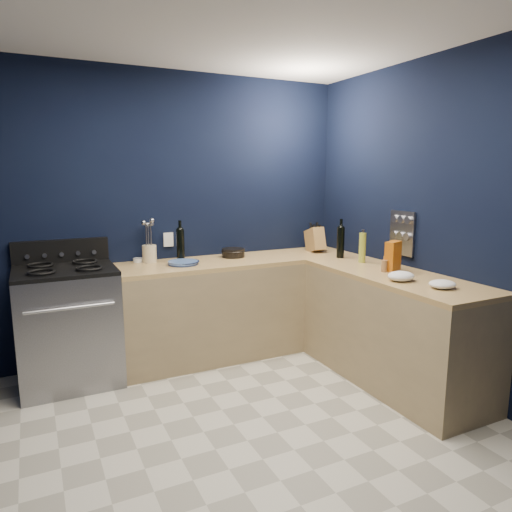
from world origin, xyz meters
TOP-DOWN VIEW (x-y plane):
  - floor at (0.00, 0.00)m, footprint 3.50×3.50m
  - ceiling at (0.00, 0.00)m, footprint 3.50×3.50m
  - wall_back at (0.00, 1.76)m, footprint 3.50×0.02m
  - wall_right at (1.76, 0.00)m, footprint 0.02×3.50m
  - cab_back at (0.60, 1.44)m, footprint 2.30×0.63m
  - top_back at (0.60, 1.44)m, footprint 2.30×0.63m
  - cab_right at (1.44, 0.29)m, footprint 0.63×1.67m
  - top_right at (1.44, 0.29)m, footprint 0.63×1.67m
  - gas_range at (-0.93, 1.42)m, footprint 0.76×0.66m
  - oven_door at (-0.93, 1.10)m, footprint 0.59×0.02m
  - cooktop at (-0.93, 1.42)m, footprint 0.76×0.66m
  - backguard at (-0.93, 1.72)m, footprint 0.76×0.06m
  - spice_panel at (1.74, 0.55)m, footprint 0.02×0.28m
  - wall_outlet at (0.00, 1.74)m, footprint 0.09×0.02m
  - plate_stack at (0.03, 1.40)m, footprint 0.27×0.27m
  - ramekin at (-0.30, 1.69)m, footprint 0.11×0.11m
  - utensil_crock at (-0.21, 1.63)m, footprint 0.15×0.15m
  - wine_bottle_back at (0.06, 1.56)m, footprint 0.08×0.08m
  - lemon_basket at (0.57, 1.54)m, footprint 0.22×0.22m
  - knife_block at (1.45, 1.48)m, footprint 0.15×0.28m
  - wine_bottle_right at (1.47, 1.07)m, footprint 0.09×0.09m
  - oil_bottle at (1.51, 0.80)m, footprint 0.08×0.08m
  - spice_jar_near at (1.53, 0.50)m, footprint 0.06×0.06m
  - spice_jar_far at (1.41, 0.39)m, footprint 0.05×0.05m
  - crouton_bag at (1.51, 0.41)m, footprint 0.18×0.14m
  - towel_front at (1.30, 0.09)m, footprint 0.26×0.24m
  - towel_end at (1.41, -0.21)m, footprint 0.20×0.19m

SIDE VIEW (x-z plane):
  - floor at x=0.00m, z-range -0.02..0.00m
  - cab_back at x=0.60m, z-range 0.00..0.86m
  - cab_right at x=1.44m, z-range 0.00..0.86m
  - oven_door at x=-0.93m, z-range 0.24..0.66m
  - gas_range at x=-0.93m, z-range 0.00..0.92m
  - top_back at x=0.60m, z-range 0.86..0.90m
  - top_right at x=1.44m, z-range 0.86..0.90m
  - plate_stack at x=0.03m, z-range 0.90..0.93m
  - ramekin at x=-0.30m, z-range 0.90..0.94m
  - towel_end at x=1.41m, z-range 0.90..0.96m
  - cooktop at x=-0.93m, z-range 0.92..0.95m
  - towel_front at x=1.30m, z-range 0.90..0.97m
  - lemon_basket at x=0.57m, z-range 0.90..0.98m
  - spice_jar_far at x=1.41m, z-range 0.90..1.00m
  - spice_jar_near at x=1.53m, z-range 0.90..1.00m
  - utensil_crock at x=-0.21m, z-range 0.90..1.06m
  - knife_block at x=1.45m, z-range 0.87..1.16m
  - crouton_bag at x=1.51m, z-range 0.90..1.14m
  - oil_bottle at x=1.51m, z-range 0.90..1.17m
  - backguard at x=-0.93m, z-range 0.94..1.14m
  - wine_bottle_right at x=1.47m, z-range 0.90..1.19m
  - wine_bottle_back at x=0.06m, z-range 0.90..1.19m
  - wall_outlet at x=0.00m, z-range 1.02..1.15m
  - spice_panel at x=1.74m, z-range 0.99..1.37m
  - wall_back at x=0.00m, z-range 0.00..2.60m
  - wall_right at x=1.76m, z-range 0.00..2.60m
  - ceiling at x=0.00m, z-range 2.60..2.62m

